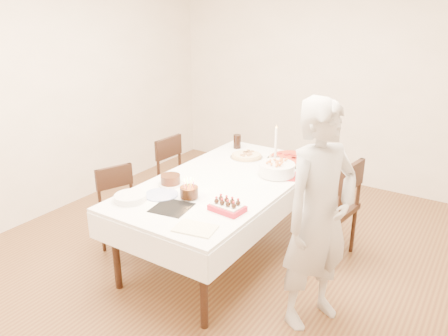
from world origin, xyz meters
The scene contains 22 objects.
floor centered at (0.00, 0.00, 0.00)m, with size 5.00×5.00×0.00m, color #55301D.
wall_back centered at (0.00, 2.50, 1.35)m, with size 4.50×0.04×2.70m, color #F1DFCA.
wall_left centered at (-2.25, 0.00, 1.35)m, with size 0.04×5.00×2.70m, color #F1DFCA.
dining_table centered at (-0.10, 0.12, 0.38)m, with size 1.14×2.14×0.75m, color white.
chair_right_savory centered at (0.70, 0.64, 0.48)m, with size 0.49×0.49×0.96m, color black, non-canonical shape.
chair_left_savory centered at (-0.89, 0.51, 0.45)m, with size 0.46×0.46×0.90m, color black, non-canonical shape.
chair_left_dessert centered at (-0.87, -0.39, 0.42)m, with size 0.43×0.43×0.84m, color black, non-canonical shape.
person centered at (0.95, -0.28, 0.84)m, with size 0.61×0.40×1.69m, color beige.
pizza_white centered at (-0.24, 0.75, 0.77)m, with size 0.34×0.34×0.04m, color beige.
pizza_pepperoni centered at (0.19, 0.92, 0.77)m, with size 0.49×0.49×0.04m, color red.
red_placemat centered at (0.29, 0.50, 0.75)m, with size 0.25×0.25×0.01m, color #B21E1E.
pasta_bowl centered at (0.24, 0.48, 0.81)m, with size 0.33×0.33×0.11m, color white.
taper_candle centered at (0.09, 0.75, 0.95)m, with size 0.09×0.09×0.40m, color white.
shaker_pair centered at (0.06, 0.56, 0.79)m, with size 0.07×0.07×0.08m, color white, non-canonical shape.
cola_glass centered at (-0.48, 0.97, 0.83)m, with size 0.08×0.08×0.15m, color black.
layer_cake centered at (-0.44, -0.22, 0.80)m, with size 0.22×0.22×0.09m, color #361A0D.
cake_board centered at (-0.13, -0.58, 0.75)m, with size 0.28×0.28×0.01m, color black.
birthday_cake centered at (-0.13, -0.36, 0.84)m, with size 0.15×0.15×0.15m, color #361F0E.
strawberry_box centered at (0.26, -0.39, 0.78)m, with size 0.26×0.17×0.07m, color #AC1322, non-canonical shape.
box_lid centered at (0.23, -0.76, 0.75)m, with size 0.29×0.19×0.02m, color beige.
plate_stack centered at (-0.49, -0.66, 0.78)m, with size 0.26×0.26×0.05m, color white.
china_plate centered at (-0.36, -0.44, 0.76)m, with size 0.28×0.28×0.01m, color white.
Camera 1 is at (1.88, -2.92, 2.24)m, focal length 35.00 mm.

